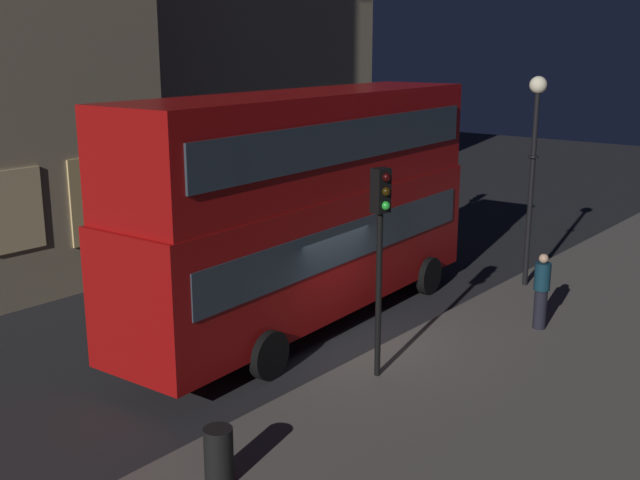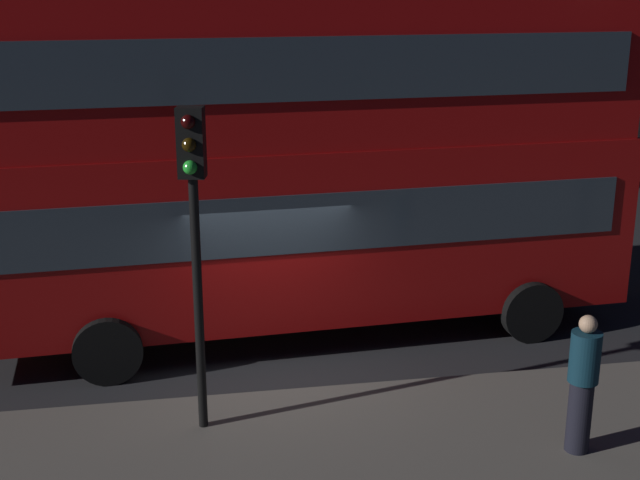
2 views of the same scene
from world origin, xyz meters
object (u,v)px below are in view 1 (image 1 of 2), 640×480
object	(u,v)px
double_decker_bus	(308,199)
traffic_light_far_side	(427,157)
street_lamp	(534,142)
pedestrian	(541,290)
traffic_light_near_kerb	(380,230)
litter_bin	(219,456)

from	to	relation	value
double_decker_bus	traffic_light_far_side	distance (m)	10.17
traffic_light_far_side	street_lamp	world-z (taller)	street_lamp
pedestrian	traffic_light_near_kerb	bearing A→B (deg)	80.21
double_decker_bus	traffic_light_near_kerb	world-z (taller)	double_decker_bus
traffic_light_near_kerb	litter_bin	world-z (taller)	traffic_light_near_kerb
street_lamp	pedestrian	size ratio (longest dim) A/B	3.14
traffic_light_far_side	pedestrian	world-z (taller)	traffic_light_far_side
double_decker_bus	traffic_light_far_side	world-z (taller)	double_decker_bus
traffic_light_near_kerb	litter_bin	xyz separation A→B (m)	(-4.72, -0.39, -2.56)
double_decker_bus	traffic_light_near_kerb	xyz separation A→B (m)	(-1.65, -3.18, 0.05)
traffic_light_near_kerb	traffic_light_far_side	size ratio (longest dim) A/B	1.10
traffic_light_far_side	pedestrian	xyz separation A→B (m)	(-6.87, -7.36, -1.69)
traffic_light_near_kerb	street_lamp	world-z (taller)	street_lamp
street_lamp	pedestrian	xyz separation A→B (m)	(-2.95, -1.71, -3.02)
traffic_light_far_side	street_lamp	distance (m)	7.00
traffic_light_far_side	litter_bin	bearing A→B (deg)	18.47
street_lamp	double_decker_bus	bearing A→B (deg)	153.91
double_decker_bus	pedestrian	bearing A→B (deg)	-60.92
double_decker_bus	street_lamp	distance (m)	6.60
traffic_light_far_side	street_lamp	size ratio (longest dim) A/B	0.67
traffic_light_near_kerb	litter_bin	size ratio (longest dim) A/B	4.69
double_decker_bus	pedestrian	world-z (taller)	double_decker_bus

